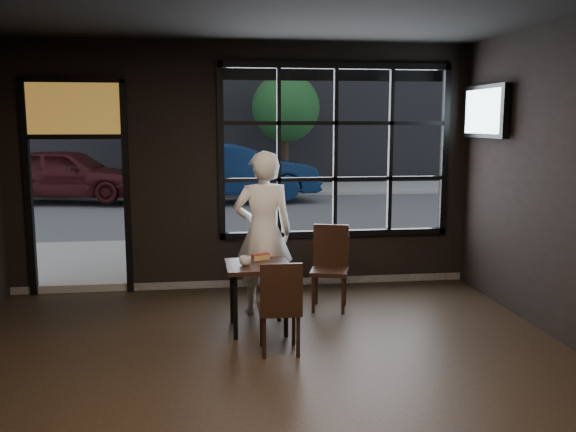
{
  "coord_description": "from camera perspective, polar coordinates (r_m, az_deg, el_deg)",
  "views": [
    {
      "loc": [
        -0.47,
        -4.41,
        2.18
      ],
      "look_at": [
        0.4,
        2.2,
        1.15
      ],
      "focal_mm": 38.0,
      "sensor_mm": 36.0,
      "label": 1
    }
  ],
  "objects": [
    {
      "name": "cup",
      "position": [
        6.32,
        -4.04,
        -4.21
      ],
      "size": [
        0.15,
        0.15,
        0.1
      ],
      "primitive_type": "imported",
      "rotation": [
        0.0,
        0.0,
        0.25
      ],
      "color": "silver",
      "rests_on": "cafe_table"
    },
    {
      "name": "stained_transom",
      "position": [
        8.08,
        -19.41,
        9.5
      ],
      "size": [
        1.2,
        0.06,
        0.7
      ],
      "primitive_type": "cube",
      "color": "orange",
      "rests_on": "ground"
    },
    {
      "name": "cafe_table",
      "position": [
        6.47,
        -2.81,
        -7.56
      ],
      "size": [
        0.68,
        0.68,
        0.72
      ],
      "primitive_type": "cube",
      "rotation": [
        0.0,
        0.0,
        0.02
      ],
      "color": "black",
      "rests_on": "floor"
    },
    {
      "name": "navy_car",
      "position": [
        16.6,
        -5.21,
        4.17
      ],
      "size": [
        4.81,
        2.3,
        1.52
      ],
      "primitive_type": "imported",
      "rotation": [
        0.0,
        0.0,
        1.73
      ],
      "color": "#081B3A",
      "rests_on": "street_asphalt"
    },
    {
      "name": "tree_left",
      "position": [
        19.18,
        -13.39,
        10.07
      ],
      "size": [
        2.24,
        2.24,
        3.83
      ],
      "color": "#332114",
      "rests_on": "street_asphalt"
    },
    {
      "name": "hotdog",
      "position": [
        6.57,
        -2.57,
        -3.86
      ],
      "size": [
        0.22,
        0.15,
        0.06
      ],
      "primitive_type": null,
      "rotation": [
        0.0,
        0.0,
        0.36
      ],
      "color": "tan",
      "rests_on": "cafe_table"
    },
    {
      "name": "chair_window",
      "position": [
        7.15,
        3.91,
        -4.92
      ],
      "size": [
        0.52,
        0.52,
        0.98
      ],
      "primitive_type": "cube",
      "rotation": [
        0.0,
        0.0,
        -0.28
      ],
      "color": "black",
      "rests_on": "floor"
    },
    {
      "name": "street_asphalt",
      "position": [
        28.5,
        -6.53,
        4.28
      ],
      "size": [
        60.0,
        41.0,
        0.04
      ],
      "primitive_type": "cube",
      "color": "#545456",
      "rests_on": "ground"
    },
    {
      "name": "floor",
      "position": [
        4.94,
        -1.34,
        -17.5
      ],
      "size": [
        6.0,
        7.0,
        0.02
      ],
      "primitive_type": "cube",
      "color": "black",
      "rests_on": "ground"
    },
    {
      "name": "man",
      "position": [
        6.95,
        -2.32,
        -1.57
      ],
      "size": [
        0.7,
        0.48,
        1.86
      ],
      "primitive_type": "imported",
      "rotation": [
        0.0,
        0.0,
        3.2
      ],
      "color": "white",
      "rests_on": "floor"
    },
    {
      "name": "chair_near",
      "position": [
        5.84,
        -0.81,
        -8.41
      ],
      "size": [
        0.4,
        0.4,
        0.91
      ],
      "primitive_type": "cube",
      "rotation": [
        0.0,
        0.0,
        3.13
      ],
      "color": "black",
      "rests_on": "floor"
    },
    {
      "name": "tv",
      "position": [
        7.97,
        18.01,
        9.28
      ],
      "size": [
        0.12,
        1.09,
        0.64
      ],
      "primitive_type": "cube",
      "color": "black",
      "rests_on": "wall_right"
    },
    {
      "name": "window_frame",
      "position": [
        8.09,
        4.45,
        6.06
      ],
      "size": [
        3.06,
        0.12,
        2.28
      ],
      "primitive_type": "cube",
      "color": "black",
      "rests_on": "ground"
    },
    {
      "name": "maroon_car",
      "position": [
        17.53,
        -19.92,
        3.74
      ],
      "size": [
        4.37,
        2.44,
        1.4
      ],
      "primitive_type": "imported",
      "rotation": [
        0.0,
        0.0,
        1.37
      ],
      "color": "#380F11",
      "rests_on": "street_asphalt"
    },
    {
      "name": "tree_right",
      "position": [
        19.87,
        -0.21,
        10.05
      ],
      "size": [
        2.18,
        2.18,
        3.73
      ],
      "color": "#332114",
      "rests_on": "street_asphalt"
    }
  ]
}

